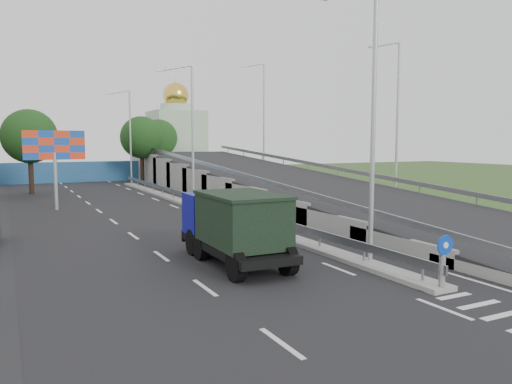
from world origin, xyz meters
TOP-DOWN VIEW (x-y plane):
  - ground at (0.00, 0.00)m, footprint 160.00×160.00m
  - road_surface at (-3.00, 20.00)m, footprint 26.00×90.00m
  - median at (0.00, 24.00)m, footprint 1.00×44.00m
  - overpass_ramp at (7.50, 24.00)m, footprint 10.00×50.00m
  - median_guardrail at (0.00, 24.00)m, footprint 0.09×44.00m
  - sign_bollard at (0.00, 2.17)m, footprint 0.64×0.23m
  - lamp_post_near at (0.11, 6.00)m, footprint 2.74×0.18m
  - lamp_post_mid at (0.11, 26.00)m, footprint 2.74×0.18m
  - lamp_post_far at (0.11, 46.00)m, footprint 2.74×0.18m
  - blue_wall at (-4.00, 52.00)m, footprint 30.00×0.50m
  - church at (10.00, 60.00)m, footprint 7.00×7.00m
  - billboard at (-9.00, 28.00)m, footprint 4.00×0.24m
  - tree_left_mid at (-10.00, 40.00)m, footprint 4.80×4.80m
  - tree_median_far at (2.00, 48.00)m, footprint 4.80×4.80m
  - tree_ramp_far at (6.00, 55.00)m, footprint 4.80×4.80m
  - dump_truck at (-4.24, 8.70)m, footprint 2.58×6.45m

SIDE VIEW (x-z plane):
  - ground at x=0.00m, z-range 0.00..0.00m
  - road_surface at x=-3.00m, z-range -0.02..0.02m
  - median at x=0.00m, z-range 0.00..0.20m
  - median_guardrail at x=0.00m, z-range 0.39..1.10m
  - sign_bollard at x=0.00m, z-range 0.20..1.87m
  - blue_wall at x=-4.00m, z-range 0.00..2.40m
  - dump_truck at x=-4.24m, z-range 0.15..2.98m
  - overpass_ramp at x=7.50m, z-range 0.00..3.50m
  - billboard at x=-9.00m, z-range 1.44..6.94m
  - tree_left_mid at x=-10.00m, z-range 1.38..8.98m
  - tree_median_far at x=2.00m, z-range 1.38..8.98m
  - tree_ramp_far at x=6.00m, z-range 1.38..8.98m
  - church at x=10.00m, z-range -1.59..12.21m
  - lamp_post_near at x=0.11m, z-range 0.77..10.85m
  - lamp_post_mid at x=0.11m, z-range 0.77..10.85m
  - lamp_post_far at x=0.11m, z-range 0.77..10.85m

